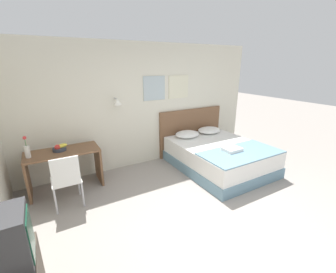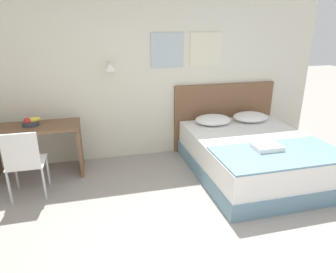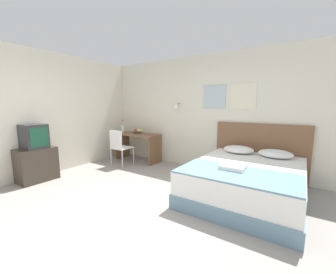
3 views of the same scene
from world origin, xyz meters
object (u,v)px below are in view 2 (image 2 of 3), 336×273
at_px(pillow_right, 250,117).
at_px(bed, 253,156).
at_px(throw_blanket, 280,154).
at_px(fruit_bowl, 30,122).
at_px(desk, 36,141).
at_px(folded_towel_near_foot, 267,147).
at_px(desk_chair, 24,160).
at_px(headboard, 224,116).
at_px(pillow_left, 213,120).

bearing_deg(pillow_right, bed, -113.85).
relative_size(throw_blanket, fruit_bowl, 6.07).
relative_size(bed, desk, 1.69).
distance_m(folded_towel_near_foot, desk_chair, 3.02).
height_order(headboard, throw_blanket, headboard).
bearing_deg(pillow_left, bed, -66.15).
distance_m(pillow_left, desk, 2.69).
relative_size(desk, desk_chair, 1.36).
height_order(pillow_right, folded_towel_near_foot, pillow_right).
xyz_separation_m(headboard, fruit_bowl, (-3.06, -0.29, 0.22)).
bearing_deg(headboard, folded_towel_near_foot, -93.53).
xyz_separation_m(desk, desk_chair, (-0.04, -0.65, 0.00)).
bearing_deg(bed, fruit_bowl, 165.70).
bearing_deg(pillow_left, pillow_right, 0.00).
relative_size(bed, throw_blanket, 1.29).
bearing_deg(throw_blanket, bed, 90.00).
xyz_separation_m(pillow_right, throw_blanket, (-0.33, -1.36, -0.06)).
height_order(desk, fruit_bowl, fruit_bowl).
distance_m(pillow_right, fruit_bowl, 3.40).
bearing_deg(folded_towel_near_foot, pillow_left, 101.14).
xyz_separation_m(throw_blanket, desk_chair, (-3.06, 0.70, -0.04)).
bearing_deg(bed, desk, 166.22).
height_order(bed, desk, desk).
xyz_separation_m(throw_blanket, desk, (-3.02, 1.35, -0.05)).
distance_m(bed, headboard, 1.11).
bearing_deg(fruit_bowl, desk, -46.59).
relative_size(headboard, desk_chair, 1.98).
bearing_deg(fruit_bowl, bed, -14.30).
bearing_deg(pillow_left, fruit_bowl, 179.43).
distance_m(throw_blanket, desk_chair, 3.14).
height_order(folded_towel_near_foot, fruit_bowl, fruit_bowl).
height_order(pillow_right, throw_blanket, pillow_right).
relative_size(pillow_right, fruit_bowl, 2.20).
bearing_deg(pillow_right, desk, -179.81).
distance_m(desk, desk_chair, 0.65).
distance_m(bed, throw_blanket, 0.67).
distance_m(bed, desk, 3.12).
bearing_deg(desk, folded_towel_near_foot, -22.28).
xyz_separation_m(desk, fruit_bowl, (-0.04, 0.04, 0.27)).
bearing_deg(desk, bed, -13.78).
relative_size(bed, desk_chair, 2.31).
bearing_deg(bed, throw_blanket, -90.00).
relative_size(throw_blanket, desk, 1.32).
relative_size(pillow_left, desk, 0.48).
bearing_deg(folded_towel_near_foot, desk, 157.72).
height_order(folded_towel_near_foot, desk_chair, desk_chair).
bearing_deg(pillow_left, throw_blanket, -76.22).
relative_size(pillow_right, desk, 0.48).
xyz_separation_m(pillow_left, folded_towel_near_foot, (0.24, -1.21, -0.02)).
relative_size(headboard, pillow_right, 3.05).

